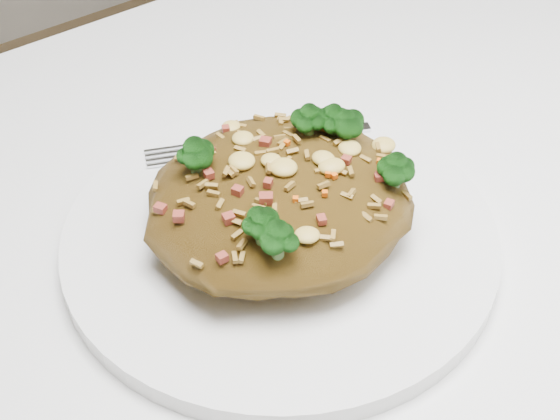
# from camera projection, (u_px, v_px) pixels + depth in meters

# --- Properties ---
(plate) EXTENTS (0.27, 0.27, 0.01)m
(plate) POSITION_uv_depth(u_px,v_px,m) (280.00, 236.00, 0.49)
(plate) COLOR white
(plate) RESTS_ON dining_table
(fried_rice) EXTENTS (0.17, 0.15, 0.07)m
(fried_rice) POSITION_uv_depth(u_px,v_px,m) (281.00, 189.00, 0.47)
(fried_rice) COLOR brown
(fried_rice) RESTS_ON plate
(fork) EXTENTS (0.15, 0.08, 0.00)m
(fork) POSITION_uv_depth(u_px,v_px,m) (271.00, 141.00, 0.55)
(fork) COLOR silver
(fork) RESTS_ON plate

